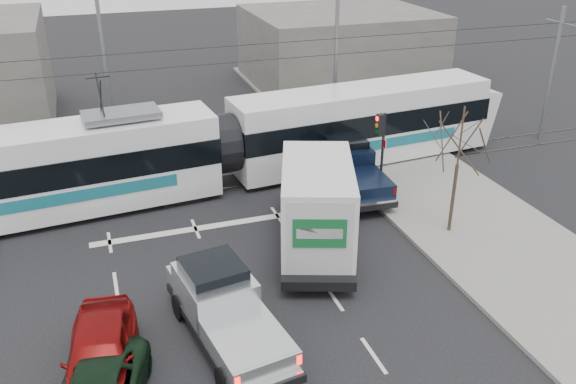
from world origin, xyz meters
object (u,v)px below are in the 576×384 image
object	(u,v)px
navy_pickup	(350,167)
box_truck	(316,205)
silver_pickup	(224,307)
tram	(222,145)
bare_tree	(460,142)
street_lamp_near	(333,43)
street_lamp_far	(99,51)
traffic_signal	(381,136)
red_car	(100,354)

from	to	relation	value
navy_pickup	box_truck	bearing A→B (deg)	-124.53
silver_pickup	tram	bearing A→B (deg)	67.99
bare_tree	tram	distance (m)	10.35
street_lamp_near	silver_pickup	xyz separation A→B (m)	(-9.42, -14.76, -4.07)
bare_tree	navy_pickup	distance (m)	5.92
street_lamp_near	box_truck	size ratio (longest dim) A/B	1.20
bare_tree	box_truck	distance (m)	5.72
bare_tree	street_lamp_far	distance (m)	17.97
box_truck	navy_pickup	bearing A→B (deg)	71.63
traffic_signal	red_car	xyz separation A→B (m)	(-12.12, -7.91, -1.96)
navy_pickup	street_lamp_near	bearing A→B (deg)	78.14
bare_tree	box_truck	size ratio (longest dim) A/B	0.67
traffic_signal	box_truck	size ratio (longest dim) A/B	0.48
traffic_signal	red_car	distance (m)	14.60
street_lamp_far	tram	size ratio (longest dim) A/B	0.33
tram	navy_pickup	xyz separation A→B (m)	(5.20, -2.28, -0.86)
silver_pickup	box_truck	bearing A→B (deg)	32.96
tram	navy_pickup	bearing A→B (deg)	-28.96
tram	street_lamp_far	bearing A→B (deg)	119.91
traffic_signal	street_lamp_far	distance (m)	14.47
traffic_signal	box_truck	xyz separation A→B (m)	(-4.18, -3.32, -0.99)
silver_pickup	bare_tree	bearing A→B (deg)	9.69
bare_tree	traffic_signal	size ratio (longest dim) A/B	1.39
bare_tree	tram	xyz separation A→B (m)	(-7.28, 7.12, -1.82)
tram	box_truck	size ratio (longest dim) A/B	3.64
tram	box_truck	world-z (taller)	tram
tram	traffic_signal	bearing A→B (deg)	-32.22
silver_pickup	navy_pickup	bearing A→B (deg)	37.87
street_lamp_near	silver_pickup	world-z (taller)	street_lamp_near
red_car	silver_pickup	bearing A→B (deg)	18.22
street_lamp_near	tram	size ratio (longest dim) A/B	0.33
street_lamp_near	box_truck	xyz separation A→B (m)	(-5.02, -10.82, -3.36)
street_lamp_far	box_truck	size ratio (longest dim) A/B	1.20
street_lamp_far	silver_pickup	xyz separation A→B (m)	(2.08, -16.76, -4.07)
tram	navy_pickup	world-z (taller)	tram
street_lamp_near	red_car	xyz separation A→B (m)	(-12.96, -15.41, -4.33)
street_lamp_far	tram	distance (m)	8.42
red_car	tram	bearing A→B (deg)	69.39
street_lamp_near	navy_pickup	bearing A→B (deg)	-105.09
silver_pickup	red_car	size ratio (longest dim) A/B	1.31
street_lamp_far	navy_pickup	distance (m)	13.61
red_car	navy_pickup	bearing A→B (deg)	45.88
bare_tree	street_lamp_far	bearing A→B (deg)	131.12
street_lamp_near	street_lamp_far	xyz separation A→B (m)	(-11.50, 2.00, 0.00)
bare_tree	tram	size ratio (longest dim) A/B	0.18
street_lamp_far	navy_pickup	bearing A→B (deg)	-41.74
navy_pickup	silver_pickup	bearing A→B (deg)	-130.03
street_lamp_far	box_truck	distance (m)	14.75
silver_pickup	traffic_signal	bearing A→B (deg)	31.36
tram	red_car	world-z (taller)	tram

